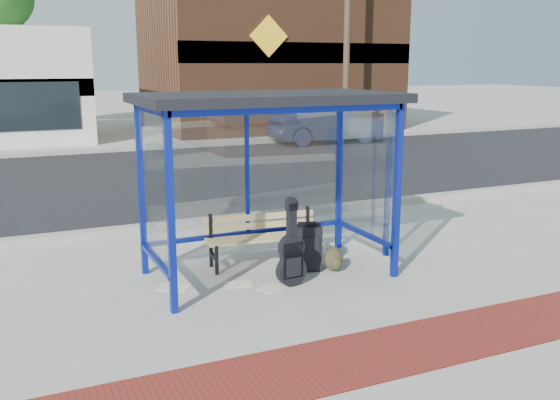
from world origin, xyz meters
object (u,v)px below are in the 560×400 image
suitcase (306,248)px  backpack (334,260)px  bench (263,235)px  parked_car (328,124)px  fire_hydrant (366,126)px  guitar_bag (291,256)px

suitcase → backpack: bearing=-13.1°
bench → backpack: 1.06m
bench → backpack: bearing=-34.9°
suitcase → parked_car: 14.16m
bench → fire_hydrant: bearing=58.8°
backpack → guitar_bag: bearing=-153.1°
suitcase → parked_car: parked_car is taller
backpack → parked_car: (6.72, 12.45, 0.53)m
backpack → parked_car: size_ratio=0.08×
bench → fire_hydrant: bench is taller
bench → fire_hydrant: 16.90m
bench → backpack: (0.78, -0.67, -0.27)m
guitar_bag → backpack: (0.78, 0.28, -0.24)m
bench → suitcase: 0.67m
backpack → parked_car: 14.16m
parked_car → fire_hydrant: bearing=-54.9°
bench → guitar_bag: bearing=-84.4°
fire_hydrant → backpack: bearing=-123.6°
backpack → fire_hydrant: size_ratio=0.50×
backpack → fire_hydrant: bearing=63.4°
guitar_bag → backpack: guitar_bag is taller
parked_car → fire_hydrant: parked_car is taller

